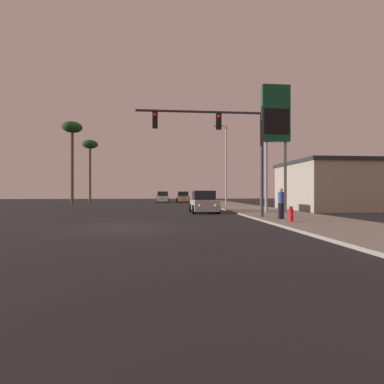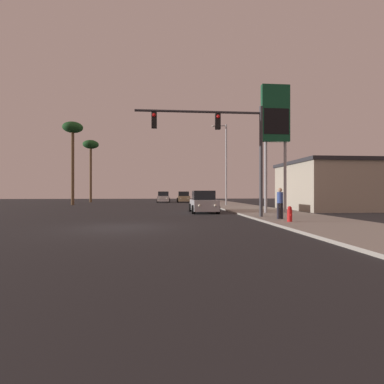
% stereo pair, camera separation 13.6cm
% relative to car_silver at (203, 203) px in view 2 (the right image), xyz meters
% --- Properties ---
extents(ground_plane, '(120.00, 120.00, 0.00)m').
position_rel_car_silver_xyz_m(ground_plane, '(-4.87, -9.51, -0.76)').
color(ground_plane, '#28282B').
extents(sidewalk_right, '(5.00, 60.00, 0.12)m').
position_rel_car_silver_xyz_m(sidewalk_right, '(4.63, 0.49, -0.70)').
color(sidewalk_right, '#9E998E').
rests_on(sidewalk_right, ground).
extents(building_gas_station, '(10.30, 8.30, 4.30)m').
position_rel_car_silver_xyz_m(building_gas_station, '(13.13, 2.55, 1.40)').
color(building_gas_station, '#B2A893').
rests_on(building_gas_station, ground).
extents(car_silver, '(2.04, 4.31, 1.68)m').
position_rel_car_silver_xyz_m(car_silver, '(0.00, 0.00, 0.00)').
color(car_silver, '#B7B7BC').
rests_on(car_silver, ground).
extents(car_white, '(2.04, 4.33, 1.68)m').
position_rel_car_silver_xyz_m(car_white, '(-3.28, 24.29, 0.00)').
color(car_white, silver).
rests_on(car_white, ground).
extents(car_tan, '(2.04, 4.32, 1.68)m').
position_rel_car_silver_xyz_m(car_tan, '(-0.13, 23.96, 0.00)').
color(car_tan, tan).
rests_on(car_tan, ground).
extents(traffic_light_mast, '(7.46, 0.36, 6.50)m').
position_rel_car_silver_xyz_m(traffic_light_mast, '(0.57, -5.69, 3.97)').
color(traffic_light_mast, '#38383D').
rests_on(traffic_light_mast, sidewalk_right).
extents(street_lamp, '(1.74, 0.24, 9.00)m').
position_rel_car_silver_xyz_m(street_lamp, '(3.68, 9.99, 4.36)').
color(street_lamp, '#99999E').
rests_on(street_lamp, sidewalk_right).
extents(gas_station_sign, '(2.00, 0.42, 9.00)m').
position_rel_car_silver_xyz_m(gas_station_sign, '(4.80, -2.42, 5.86)').
color(gas_station_sign, '#99999E').
rests_on(gas_station_sign, sidewalk_right).
extents(fire_hydrant, '(0.24, 0.34, 0.76)m').
position_rel_car_silver_xyz_m(fire_hydrant, '(3.16, -8.71, -0.27)').
color(fire_hydrant, red).
rests_on(fire_hydrant, sidewalk_right).
extents(pedestrian_on_sidewalk, '(0.34, 0.32, 1.67)m').
position_rel_car_silver_xyz_m(pedestrian_on_sidewalk, '(3.25, -7.23, 0.27)').
color(pedestrian_on_sidewalk, '#23232D').
rests_on(pedestrian_on_sidewalk, sidewalk_right).
extents(palm_tree_far, '(2.40, 2.40, 9.63)m').
position_rel_car_silver_xyz_m(palm_tree_far, '(-14.48, 24.49, 7.61)').
color(palm_tree_far, brown).
rests_on(palm_tree_far, ground).
extents(palm_tree_mid, '(2.40, 2.40, 10.11)m').
position_rel_car_silver_xyz_m(palm_tree_mid, '(-14.16, 14.49, 8.03)').
color(palm_tree_mid, brown).
rests_on(palm_tree_mid, ground).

